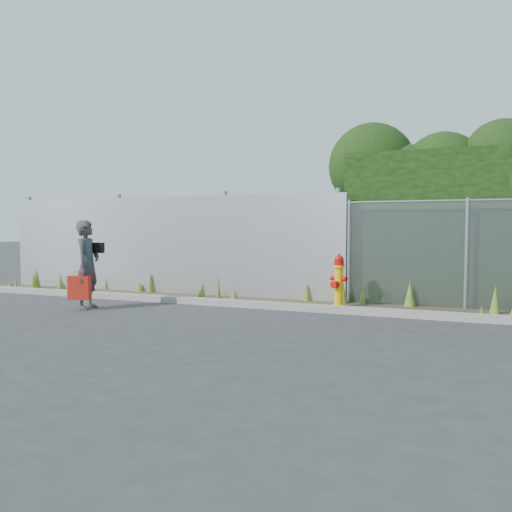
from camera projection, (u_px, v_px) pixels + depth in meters
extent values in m
plane|color=#313234|center=(241.00, 327.00, 7.52)|extent=(80.00, 80.00, 0.00)
cube|color=gray|center=(279.00, 306.00, 9.19)|extent=(16.00, 0.22, 0.12)
cube|color=#413425|center=(289.00, 304.00, 9.75)|extent=(16.00, 1.20, 0.01)
cone|color=#4D6C20|center=(218.00, 286.00, 10.58)|extent=(0.10, 0.10, 0.52)
cone|color=#4D6C20|center=(61.00, 284.00, 11.35)|extent=(0.21, 0.21, 0.44)
cone|color=#4D6C20|center=(482.00, 313.00, 8.27)|extent=(0.09, 0.09, 0.20)
cone|color=#4D6C20|center=(35.00, 281.00, 12.23)|extent=(0.10, 0.10, 0.38)
cone|color=#4D6C20|center=(64.00, 286.00, 11.74)|extent=(0.13, 0.13, 0.24)
cone|color=#4D6C20|center=(72.00, 284.00, 12.25)|extent=(0.18, 0.18, 0.25)
cone|color=#4D6C20|center=(104.00, 283.00, 12.10)|extent=(0.16, 0.16, 0.31)
cone|color=#4D6C20|center=(11.00, 286.00, 11.94)|extent=(0.18, 0.18, 0.21)
cone|color=#4D6C20|center=(495.00, 300.00, 8.60)|extent=(0.18, 0.18, 0.50)
cone|color=#4D6C20|center=(343.00, 293.00, 9.78)|extent=(0.17, 0.17, 0.43)
cone|color=#4D6C20|center=(201.00, 292.00, 10.35)|extent=(0.18, 0.18, 0.34)
cone|color=#4D6C20|center=(106.00, 281.00, 12.02)|extent=(0.13, 0.13, 0.42)
cone|color=#4D6C20|center=(16.00, 283.00, 12.22)|extent=(0.10, 0.10, 0.28)
cone|color=#4D6C20|center=(410.00, 294.00, 9.39)|extent=(0.21, 0.21, 0.49)
cone|color=#4D6C20|center=(150.00, 282.00, 11.51)|extent=(0.18, 0.18, 0.47)
cone|color=#4D6C20|center=(34.00, 281.00, 11.99)|extent=(0.20, 0.20, 0.42)
cone|color=#4D6C20|center=(234.00, 297.00, 10.04)|extent=(0.21, 0.21, 0.22)
cone|color=#4D6C20|center=(139.00, 287.00, 11.59)|extent=(0.22, 0.22, 0.22)
cone|color=#4D6C20|center=(363.00, 295.00, 9.67)|extent=(0.13, 0.13, 0.38)
cone|color=#4D6C20|center=(307.00, 292.00, 10.15)|extent=(0.16, 0.16, 0.38)
cone|color=#4D6C20|center=(225.00, 285.00, 10.94)|extent=(0.08, 0.08, 0.48)
cone|color=#4D6C20|center=(203.00, 289.00, 10.65)|extent=(0.10, 0.10, 0.40)
cone|color=#4D6C20|center=(37.00, 279.00, 12.09)|extent=(0.20, 0.20, 0.51)
cube|color=#B9BBC0|center=(162.00, 245.00, 11.43)|extent=(8.50, 0.08, 2.20)
cylinder|color=gray|center=(31.00, 241.00, 13.01)|extent=(0.10, 0.10, 2.30)
cylinder|color=gray|center=(120.00, 242.00, 11.99)|extent=(0.10, 0.10, 2.30)
cylinder|color=gray|center=(225.00, 244.00, 10.98)|extent=(0.10, 0.10, 2.30)
cylinder|color=gray|center=(338.00, 245.00, 10.07)|extent=(0.10, 0.10, 2.30)
cylinder|color=gray|center=(349.00, 252.00, 9.87)|extent=(0.07, 0.07, 2.05)
cylinder|color=gray|center=(466.00, 254.00, 9.09)|extent=(0.07, 0.07, 2.05)
sphere|color=black|center=(372.00, 166.00, 10.80)|extent=(1.85, 1.85, 1.85)
sphere|color=black|center=(405.00, 187.00, 10.50)|extent=(1.79, 1.79, 1.79)
sphere|color=black|center=(443.00, 172.00, 10.19)|extent=(1.62, 1.62, 1.62)
sphere|color=black|center=(502.00, 157.00, 9.60)|extent=(1.44, 1.44, 1.44)
cylinder|color=#E1B20B|center=(339.00, 306.00, 9.36)|extent=(0.25, 0.25, 0.05)
cylinder|color=#E1B20B|center=(339.00, 288.00, 9.34)|extent=(0.16, 0.16, 0.76)
cylinder|color=#E1B20B|center=(339.00, 266.00, 9.31)|extent=(0.22, 0.22, 0.04)
cylinder|color=#B20F0A|center=(339.00, 263.00, 9.31)|extent=(0.19, 0.19, 0.09)
sphere|color=#B20F0A|center=(339.00, 260.00, 9.31)|extent=(0.17, 0.17, 0.17)
cylinder|color=#B20F0A|center=(339.00, 255.00, 9.30)|extent=(0.04, 0.04, 0.04)
cylinder|color=#B20F0A|center=(332.00, 278.00, 9.37)|extent=(0.09, 0.10, 0.10)
cylinder|color=#B20F0A|center=(345.00, 279.00, 9.28)|extent=(0.09, 0.10, 0.10)
cylinder|color=#B20F0A|center=(337.00, 285.00, 9.22)|extent=(0.13, 0.11, 0.13)
imported|color=#0E5954|center=(88.00, 265.00, 9.23)|extent=(0.51, 0.67, 1.64)
cube|color=#A20914|center=(79.00, 288.00, 9.07)|extent=(0.39, 0.14, 0.43)
cylinder|color=#A20914|center=(79.00, 272.00, 9.05)|extent=(0.19, 0.02, 0.02)
cube|color=black|center=(97.00, 248.00, 9.30)|extent=(0.26, 0.11, 0.19)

